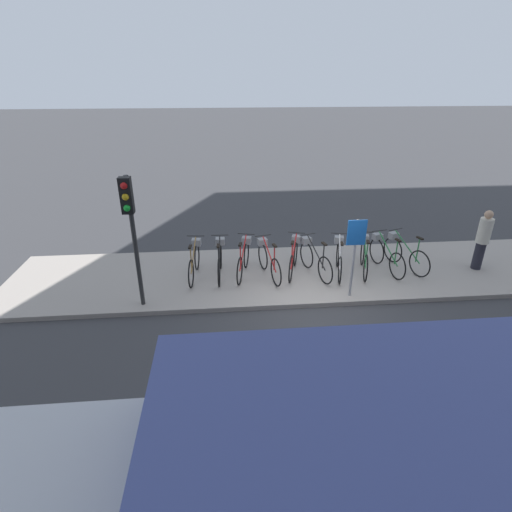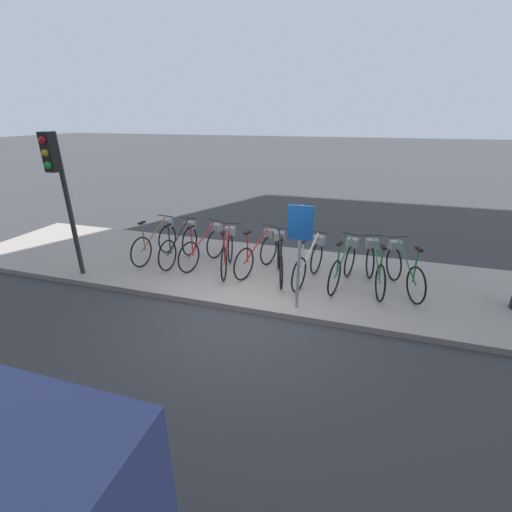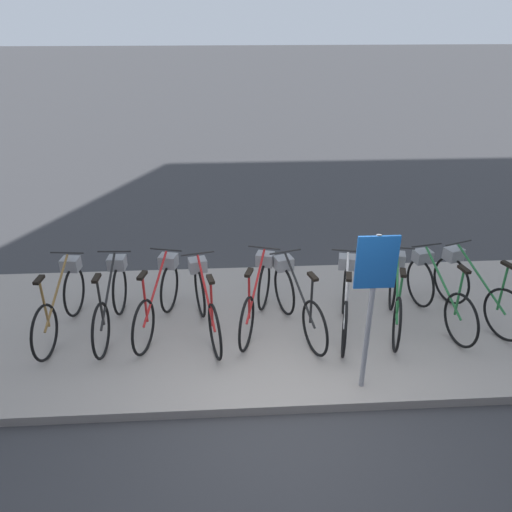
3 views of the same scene
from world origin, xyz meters
name	(u,v)px [view 1 (image 1 of 3)]	position (x,y,z in m)	size (l,w,h in m)	color
ground_plane	(316,308)	(0.00, 0.00, 0.00)	(120.00, 120.00, 0.00)	#38383A
sidewalk	(302,273)	(0.00, 1.67, 0.06)	(15.59, 3.35, 0.12)	#9E9389
parked_bicycle_0	(194,260)	(-2.89, 1.67, 0.58)	(0.46, 1.73, 1.06)	black
parked_bicycle_1	(220,259)	(-2.22, 1.67, 0.58)	(0.46, 1.73, 1.06)	black
parked_bicycle_2	(244,258)	(-1.59, 1.69, 0.58)	(0.56, 1.69, 1.06)	black
parked_bicycle_3	(268,259)	(-0.96, 1.55, 0.58)	(0.56, 1.69, 1.06)	black
parked_bicycle_4	(294,256)	(-0.25, 1.68, 0.58)	(0.64, 1.66, 1.06)	black
parked_bicycle_5	(314,258)	(0.27, 1.54, 0.58)	(0.62, 1.67, 1.06)	black
parked_bicycle_6	(339,257)	(0.94, 1.51, 0.58)	(0.55, 1.70, 1.06)	black
parked_bicycle_7	(364,255)	(1.65, 1.57, 0.58)	(0.58, 1.69, 1.06)	black
parked_bicycle_8	(385,254)	(2.25, 1.62, 0.58)	(0.50, 1.71, 1.06)	black
parked_bicycle_9	(404,252)	(2.80, 1.68, 0.58)	(0.70, 1.64, 1.06)	black
truck	(333,510)	(-1.26, -5.73, 1.59)	(5.81, 1.99, 2.81)	black
pedestrian	(483,239)	(4.83, 1.44, 1.00)	(0.34, 0.34, 1.67)	#23232D
traffic_light	(130,216)	(-4.04, 0.23, 2.32)	(0.24, 0.40, 3.04)	#2D2D2D
sign_post	(355,245)	(0.90, 0.29, 1.45)	(0.44, 0.07, 1.94)	#99999E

